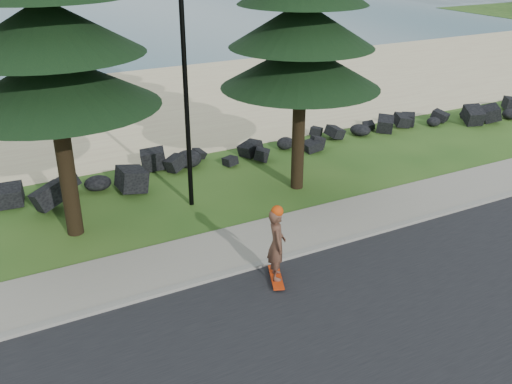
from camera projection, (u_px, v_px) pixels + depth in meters
ground at (238, 251)px, 14.75m from camera, size 160.00×160.00×0.00m
road at (340, 355)px, 11.13m from camera, size 160.00×7.00×0.02m
kerb at (254, 266)px, 14.01m from camera, size 160.00×0.20×0.10m
sidewalk at (235, 247)px, 14.90m from camera, size 160.00×2.00×0.08m
beach_sand at (100, 111)px, 26.42m from camera, size 160.00×15.00×0.01m
ocean at (8, 17)px, 55.78m from camera, size 160.00×58.00×0.01m
seawall_boulders at (165, 177)px, 19.26m from camera, size 60.00×2.40×1.10m
lamp_post at (185, 68)px, 15.61m from camera, size 0.25×0.14×8.14m
skateboarder at (277, 245)px, 13.10m from camera, size 0.63×1.07×1.96m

